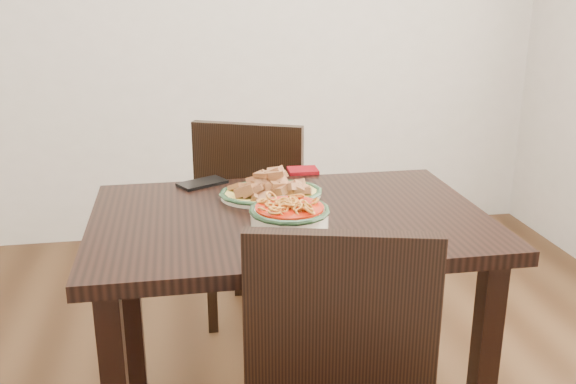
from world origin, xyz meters
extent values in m
cube|color=black|center=(0.03, -0.05, 0.73)|extent=(1.12, 0.75, 0.04)
cube|color=black|center=(0.51, -0.35, 0.35)|extent=(0.06, 0.06, 0.71)
cube|color=black|center=(-0.46, 0.25, 0.35)|extent=(0.06, 0.06, 0.71)
cube|color=black|center=(0.51, 0.25, 0.35)|extent=(0.06, 0.06, 0.71)
cube|color=black|center=(0.05, 0.72, 0.43)|extent=(0.55, 0.55, 0.04)
cube|color=black|center=(0.27, 0.81, 0.21)|extent=(0.04, 0.04, 0.41)
cube|color=black|center=(-0.04, 0.95, 0.21)|extent=(0.04, 0.04, 0.41)
cube|color=black|center=(0.14, 0.50, 0.21)|extent=(0.04, 0.04, 0.41)
cube|color=black|center=(-0.17, 0.64, 0.21)|extent=(0.04, 0.04, 0.41)
cube|color=black|center=(-0.03, 0.55, 0.67)|extent=(0.40, 0.21, 0.44)
cube|color=black|center=(0.05, -0.56, 0.67)|extent=(0.42, 0.14, 0.44)
ellipsoid|color=beige|center=(0.00, 0.11, 0.76)|extent=(0.31, 0.23, 0.02)
ellipsoid|color=#DBC04C|center=(0.00, 0.11, 0.76)|extent=(0.30, 0.22, 0.01)
torus|color=#1C3E21|center=(0.00, 0.11, 0.77)|extent=(0.24, 0.24, 0.01)
cylinder|color=beige|center=(0.00, -0.17, 0.78)|extent=(0.21, 0.21, 0.06)
torus|color=#17341C|center=(0.00, -0.17, 0.81)|extent=(0.22, 0.22, 0.02)
cylinder|color=#A91907|center=(0.00, -0.17, 0.81)|extent=(0.18, 0.18, 0.01)
cube|color=black|center=(-0.21, 0.28, 0.76)|extent=(0.17, 0.15, 0.01)
cube|color=maroon|center=(0.15, 0.37, 0.76)|extent=(0.10, 0.09, 0.01)
camera|label=1|loc=(-0.27, -1.74, 1.38)|focal=40.00mm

